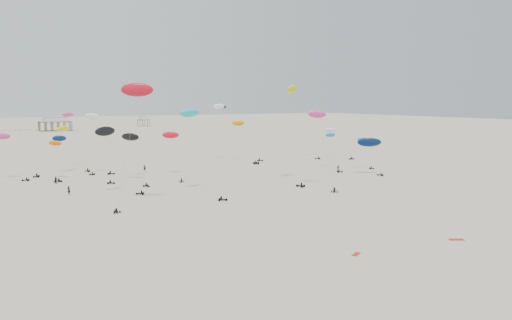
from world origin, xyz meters
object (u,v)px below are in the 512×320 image
rig_9 (336,138)px  spectator_0 (69,195)px  pavilion_main (55,125)px  pavilion_small (144,122)px  rig_4 (97,131)px  rig_0 (133,104)px

rig_9 → spectator_0: 97.54m
pavilion_main → pavilion_small: (70.00, 30.00, -0.74)m
rig_4 → rig_9: (81.56, -3.78, -4.78)m
rig_4 → spectator_0: 33.80m
pavilion_main → rig_4: rig_4 is taller
spectator_0 → pavilion_main: bearing=-56.5°
rig_4 → pavilion_main: bearing=-149.3°
rig_0 → rig_9: rig_0 is taller
pavilion_small → spectator_0: bearing=-109.7°
spectator_0 → rig_4: bearing=-73.0°
pavilion_main → rig_0: rig_0 is taller
rig_0 → spectator_0: (-17.90, -10.82, -19.80)m
pavilion_small → rig_9: rig_9 is taller
rig_0 → rig_4: rig_0 is taller
pavilion_small → rig_4: (-86.65, -248.09, 8.75)m
pavilion_small → rig_4: 262.93m
rig_0 → rig_4: size_ratio=1.50×
rig_0 → pavilion_main: bearing=-110.5°
spectator_0 → rig_9: bearing=-124.8°
pavilion_main → pavilion_small: size_ratio=2.33×
rig_4 → spectator_0: bearing=12.0°
spectator_0 → pavilion_small: bearing=-69.5°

